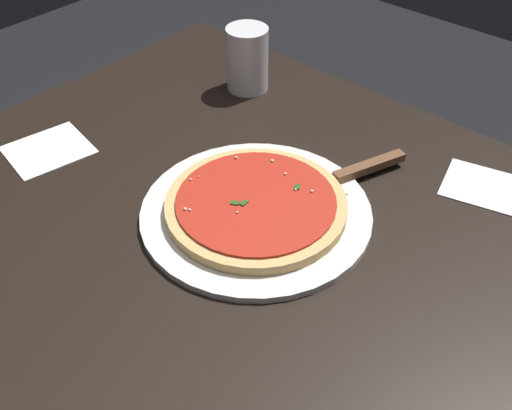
# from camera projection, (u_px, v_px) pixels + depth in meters

# --- Properties ---
(restaurant_table) EXTENTS (1.02, 0.88, 0.77)m
(restaurant_table) POSITION_uv_depth(u_px,v_px,m) (237.00, 278.00, 1.00)
(restaurant_table) COLOR black
(restaurant_table) RESTS_ON ground_plane
(serving_plate) EXTENTS (0.34, 0.34, 0.01)m
(serving_plate) POSITION_uv_depth(u_px,v_px,m) (256.00, 213.00, 0.90)
(serving_plate) COLOR white
(serving_plate) RESTS_ON restaurant_table
(pizza) EXTENTS (0.27, 0.27, 0.02)m
(pizza) POSITION_uv_depth(u_px,v_px,m) (256.00, 205.00, 0.89)
(pizza) COLOR #DBB26B
(pizza) RESTS_ON serving_plate
(pizza_server) EXTENTS (0.12, 0.22, 0.01)m
(pizza_server) POSITION_uv_depth(u_px,v_px,m) (348.00, 175.00, 0.96)
(pizza_server) COLOR silver
(pizza_server) RESTS_ON serving_plate
(cup_tall_drink) EXTENTS (0.08, 0.08, 0.12)m
(cup_tall_drink) POSITION_uv_depth(u_px,v_px,m) (247.00, 59.00, 1.15)
(cup_tall_drink) COLOR silver
(cup_tall_drink) RESTS_ON restaurant_table
(napkin_folded_right) EXTENTS (0.17, 0.14, 0.00)m
(napkin_folded_right) POSITION_uv_depth(u_px,v_px,m) (494.00, 190.00, 0.95)
(napkin_folded_right) COLOR white
(napkin_folded_right) RESTS_ON restaurant_table
(napkin_loose_left) EXTENTS (0.14, 0.15, 0.00)m
(napkin_loose_left) POSITION_uv_depth(u_px,v_px,m) (48.00, 150.00, 1.03)
(napkin_loose_left) COLOR white
(napkin_loose_left) RESTS_ON restaurant_table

